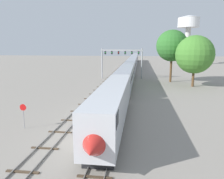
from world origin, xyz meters
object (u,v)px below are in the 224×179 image
water_tower (188,25)px  trackside_tree_mid (172,46)px  signal_gantry (122,56)px  trackside_tree_left (195,55)px  stop_sign (23,113)px  passenger_train (132,65)px

water_tower → trackside_tree_mid: size_ratio=1.80×
signal_gantry → trackside_tree_mid: 14.42m
signal_gantry → trackside_tree_left: bearing=-32.1°
trackside_tree_left → stop_sign: bearing=-129.6°
water_tower → trackside_tree_mid: bearing=-104.6°
water_tower → stop_sign: size_ratio=8.41×
trackside_tree_mid → signal_gantry: bearing=160.6°
water_tower → trackside_tree_left: size_ratio=2.05×
stop_sign → trackside_tree_left: size_ratio=0.24×
passenger_train → trackside_tree_mid: bearing=-64.3°
signal_gantry → trackside_tree_mid: (13.31, -4.69, 2.98)m
water_tower → trackside_tree_mid: 60.66m
trackside_tree_left → trackside_tree_mid: trackside_tree_mid is taller
passenger_train → trackside_tree_mid: 26.40m
passenger_train → trackside_tree_left: (15.36, -29.36, 4.82)m
passenger_train → water_tower: bearing=53.2°
stop_sign → trackside_tree_mid: bearing=60.4°
signal_gantry → water_tower: 61.69m
signal_gantry → passenger_train: bearing=83.0°
passenger_train → stop_sign: 60.86m
trackside_tree_left → trackside_tree_mid: (-4.30, 6.37, 1.99)m
stop_sign → trackside_tree_left: bearing=50.4°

